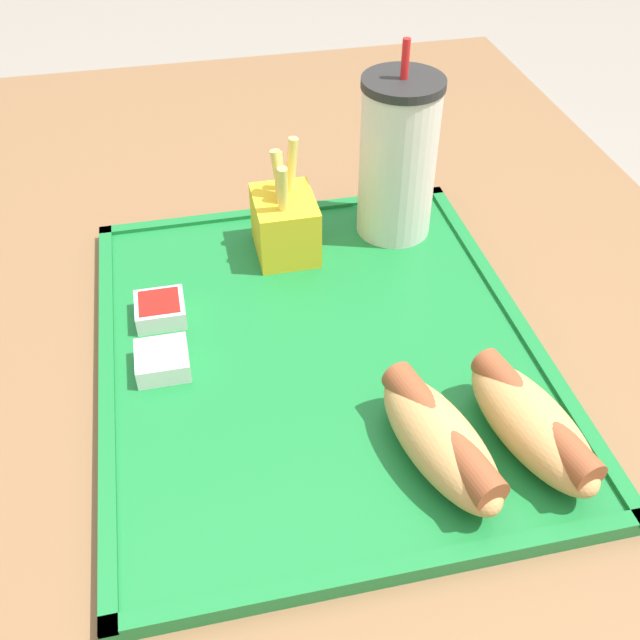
{
  "coord_description": "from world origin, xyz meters",
  "views": [
    {
      "loc": [
        0.47,
        -0.07,
        1.21
      ],
      "look_at": [
        0.02,
        0.03,
        0.82
      ],
      "focal_mm": 42.0,
      "sensor_mm": 36.0,
      "label": 1
    }
  ],
  "objects_px": {
    "soda_cup": "(398,158)",
    "sauce_cup_mayo": "(162,360)",
    "hot_dog_far": "(532,423)",
    "hot_dog_near": "(440,439)",
    "fries_carton": "(285,222)",
    "sauce_cup_ketchup": "(160,309)"
  },
  "relations": [
    {
      "from": "hot_dog_far",
      "to": "hot_dog_near",
      "type": "relative_size",
      "value": 1.0
    },
    {
      "from": "soda_cup",
      "to": "hot_dog_far",
      "type": "relative_size",
      "value": 1.38
    },
    {
      "from": "soda_cup",
      "to": "fries_carton",
      "type": "relative_size",
      "value": 1.73
    },
    {
      "from": "sauce_cup_ketchup",
      "to": "fries_carton",
      "type": "bearing_deg",
      "value": 121.14
    },
    {
      "from": "fries_carton",
      "to": "sauce_cup_ketchup",
      "type": "height_order",
      "value": "fries_carton"
    },
    {
      "from": "soda_cup",
      "to": "hot_dog_far",
      "type": "height_order",
      "value": "soda_cup"
    },
    {
      "from": "soda_cup",
      "to": "fries_carton",
      "type": "xyz_separation_m",
      "value": [
        0.01,
        -0.11,
        -0.05
      ]
    },
    {
      "from": "soda_cup",
      "to": "hot_dog_far",
      "type": "distance_m",
      "value": 0.29
    },
    {
      "from": "soda_cup",
      "to": "fries_carton",
      "type": "bearing_deg",
      "value": -82.79
    },
    {
      "from": "hot_dog_near",
      "to": "sauce_cup_mayo",
      "type": "height_order",
      "value": "hot_dog_near"
    },
    {
      "from": "hot_dog_near",
      "to": "sauce_cup_mayo",
      "type": "distance_m",
      "value": 0.23
    },
    {
      "from": "hot_dog_far",
      "to": "hot_dog_near",
      "type": "bearing_deg",
      "value": -90.0
    },
    {
      "from": "fries_carton",
      "to": "sauce_cup_ketchup",
      "type": "distance_m",
      "value": 0.15
    },
    {
      "from": "soda_cup",
      "to": "sauce_cup_mayo",
      "type": "distance_m",
      "value": 0.29
    },
    {
      "from": "fries_carton",
      "to": "sauce_cup_ketchup",
      "type": "relative_size",
      "value": 2.63
    },
    {
      "from": "soda_cup",
      "to": "sauce_cup_mayo",
      "type": "height_order",
      "value": "soda_cup"
    },
    {
      "from": "soda_cup",
      "to": "sauce_cup_mayo",
      "type": "relative_size",
      "value": 4.57
    },
    {
      "from": "hot_dog_far",
      "to": "hot_dog_near",
      "type": "xyz_separation_m",
      "value": [
        0.0,
        -0.07,
        0.0
      ]
    },
    {
      "from": "sauce_cup_mayo",
      "to": "soda_cup",
      "type": "bearing_deg",
      "value": 122.69
    },
    {
      "from": "soda_cup",
      "to": "hot_dog_far",
      "type": "bearing_deg",
      "value": 2.98
    },
    {
      "from": "soda_cup",
      "to": "hot_dog_near",
      "type": "relative_size",
      "value": 1.37
    },
    {
      "from": "fries_carton",
      "to": "sauce_cup_ketchup",
      "type": "xyz_separation_m",
      "value": [
        0.07,
        -0.12,
        -0.02
      ]
    }
  ]
}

